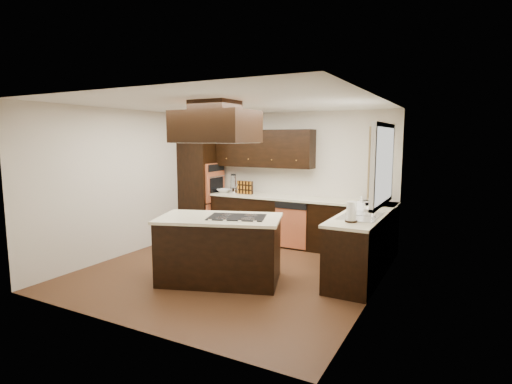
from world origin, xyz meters
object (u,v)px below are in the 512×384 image
island (220,250)px  range_hood (215,127)px  oven_column (201,184)px  spice_rack (245,187)px

island → range_hood: (0.03, -0.11, 1.72)m
oven_column → island: bearing=-49.2°
island → oven_column: bearing=111.4°
range_hood → spice_rack: bearing=110.2°
oven_column → spice_rack: bearing=3.2°
island → spice_rack: size_ratio=5.29×
range_hood → spice_rack: (-0.85, 2.31, -1.11)m
oven_column → island: oven_column is taller
island → spice_rack: (-0.83, 2.20, 0.61)m
range_hood → oven_column: bearing=129.7°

